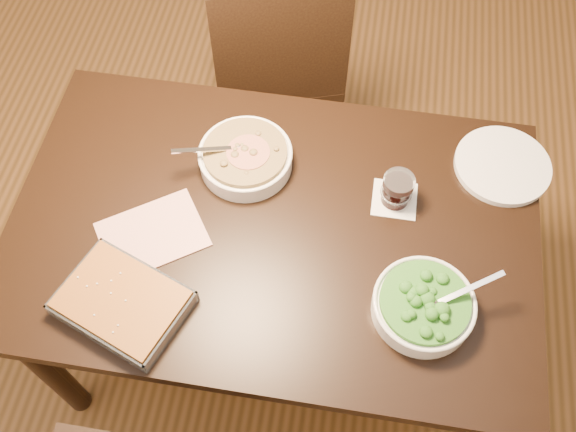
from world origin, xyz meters
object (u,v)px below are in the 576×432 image
object	(u,v)px
dinner_plate	(502,165)
stew_bowl	(246,157)
table	(274,242)
broccoli_bowl	(424,305)
wine_tumbler	(397,189)
baking_dish	(123,303)
chair_far	(277,62)

from	to	relation	value
dinner_plate	stew_bowl	bearing A→B (deg)	-171.57
table	broccoli_bowl	bearing A→B (deg)	-24.58
wine_tumbler	baking_dish	bearing A→B (deg)	-146.47
chair_far	dinner_plate	bearing A→B (deg)	127.07
stew_bowl	wine_tumbler	xyz separation A→B (m)	(0.42, -0.05, 0.02)
wine_tumbler	broccoli_bowl	bearing A→B (deg)	-74.12
baking_dish	chair_far	size ratio (longest dim) A/B	0.37
table	wine_tumbler	size ratio (longest dim) A/B	14.99
wine_tumbler	chair_far	bearing A→B (deg)	123.68
baking_dish	wine_tumbler	world-z (taller)	wine_tumbler
table	baking_dish	size ratio (longest dim) A/B	3.93
dinner_plate	broccoli_bowl	bearing A→B (deg)	-113.06
baking_dish	wine_tumbler	xyz separation A→B (m)	(0.63, 0.42, 0.03)
table	dinner_plate	world-z (taller)	dinner_plate
table	wine_tumbler	world-z (taller)	wine_tumbler
baking_dish	dinner_plate	xyz separation A→B (m)	(0.92, 0.57, -0.02)
wine_tumbler	chair_far	size ratio (longest dim) A/B	0.10
broccoli_bowl	dinner_plate	distance (m)	0.51
wine_tumbler	chair_far	xyz separation A→B (m)	(-0.44, 0.66, -0.27)
broccoli_bowl	baking_dish	bearing A→B (deg)	-171.66
baking_dish	wine_tumbler	distance (m)	0.76
stew_bowl	chair_far	size ratio (longest dim) A/B	0.29
stew_bowl	baking_dish	size ratio (longest dim) A/B	0.78
broccoli_bowl	baking_dish	size ratio (longest dim) A/B	0.75
dinner_plate	chair_far	bearing A→B (deg)	145.35
baking_dish	dinner_plate	distance (m)	1.08
dinner_plate	baking_dish	bearing A→B (deg)	-148.04
wine_tumbler	dinner_plate	distance (m)	0.33
stew_bowl	chair_far	world-z (taller)	chair_far
baking_dish	broccoli_bowl	bearing A→B (deg)	29.38
table	stew_bowl	world-z (taller)	stew_bowl
stew_bowl	dinner_plate	xyz separation A→B (m)	(0.71, 0.10, -0.03)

